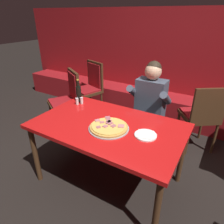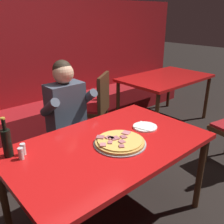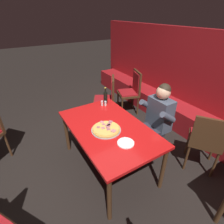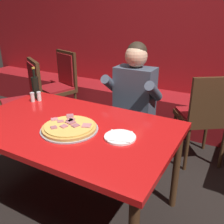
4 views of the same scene
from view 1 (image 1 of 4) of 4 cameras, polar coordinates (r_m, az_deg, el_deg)
ground_plane at (r=2.54m, az=-1.01°, el=-18.68°), size 24.00×24.00×0.00m
booth_wall_panel at (r=3.91m, az=16.45°, el=12.86°), size 6.80×0.16×1.90m
booth_bench at (r=3.84m, az=13.78°, el=1.54°), size 6.46×0.48×0.46m
main_dining_table at (r=2.10m, az=-1.16°, el=-5.24°), size 1.55×0.95×0.77m
pizza at (r=1.99m, az=-0.93°, el=-4.30°), size 0.40×0.40×0.05m
plate_white_paper at (r=1.91m, az=9.60°, el=-6.46°), size 0.21×0.21×0.02m
beer_bottle at (r=2.61m, az=-9.50°, el=5.34°), size 0.07×0.07×0.29m
shaker_parmesan at (r=2.54m, az=-9.93°, el=2.94°), size 0.04×0.04×0.09m
shaker_oregano at (r=2.55m, az=-8.65°, el=3.15°), size 0.04×0.04×0.09m
diner_seated_blue_shirt at (r=2.66m, az=10.21°, el=1.70°), size 0.53×0.53×1.27m
dining_chair_far_left at (r=3.82m, az=-6.16°, el=7.64°), size 0.56×0.56×1.01m
dining_chair_side_aisle at (r=2.96m, az=24.36°, el=-0.34°), size 0.61×0.61×0.98m
dining_chair_near_right at (r=3.30m, az=-12.50°, el=4.15°), size 0.60×0.60×1.00m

